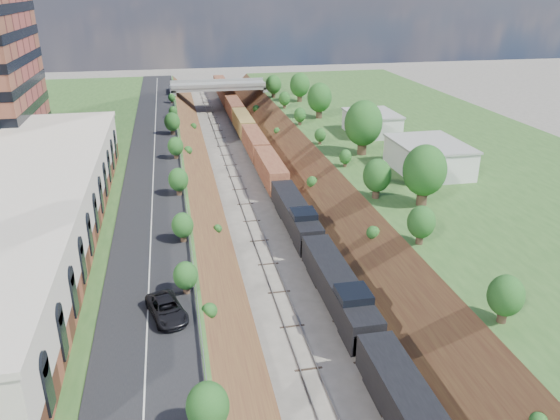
% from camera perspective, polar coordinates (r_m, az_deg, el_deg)
% --- Properties ---
extents(platform_left, '(44.00, 180.00, 5.00)m').
position_cam_1_polar(platform_left, '(84.92, -24.77, 1.40)').
color(platform_left, '#2E5422').
rests_on(platform_left, ground).
extents(platform_right, '(44.00, 180.00, 5.00)m').
position_cam_1_polar(platform_right, '(94.05, 18.09, 4.32)').
color(platform_right, '#2E5422').
rests_on(platform_right, ground).
extents(embankment_left, '(10.00, 180.00, 10.00)m').
position_cam_1_polar(embankment_left, '(83.26, -9.69, 0.99)').
color(embankment_left, brown).
rests_on(embankment_left, ground).
extents(embankment_right, '(10.00, 180.00, 10.00)m').
position_cam_1_polar(embankment_right, '(86.47, 5.02, 2.06)').
color(embankment_right, brown).
rests_on(embankment_right, ground).
extents(rail_left_track, '(1.58, 180.00, 0.18)m').
position_cam_1_polar(rail_left_track, '(83.79, -3.95, 1.47)').
color(rail_left_track, gray).
rests_on(rail_left_track, ground).
extents(rail_right_track, '(1.58, 180.00, 0.18)m').
position_cam_1_polar(rail_right_track, '(84.55, -0.46, 1.73)').
color(rail_right_track, gray).
rests_on(rail_right_track, ground).
extents(road, '(8.00, 180.00, 0.10)m').
position_cam_1_polar(road, '(81.62, -13.08, 4.04)').
color(road, black).
rests_on(road, platform_left).
extents(guardrail, '(0.10, 171.00, 0.70)m').
position_cam_1_polar(guardrail, '(81.22, -10.22, 4.56)').
color(guardrail, '#99999E').
rests_on(guardrail, platform_left).
extents(commercial_building, '(14.30, 62.30, 7.00)m').
position_cam_1_polar(commercial_building, '(61.68, -25.26, -0.25)').
color(commercial_building, brown).
rests_on(commercial_building, platform_left).
extents(overpass, '(24.50, 8.30, 7.40)m').
position_cam_1_polar(overpass, '(142.40, -6.39, 12.21)').
color(overpass, gray).
rests_on(overpass, ground).
extents(white_building_near, '(9.00, 12.00, 4.00)m').
position_cam_1_polar(white_building_near, '(81.65, 15.25, 5.28)').
color(white_building_near, silver).
rests_on(white_building_near, platform_right).
extents(white_building_far, '(8.00, 10.00, 3.60)m').
position_cam_1_polar(white_building_far, '(100.93, 9.55, 8.86)').
color(white_building_far, silver).
rests_on(white_building_far, platform_right).
extents(tree_right_large, '(5.25, 5.25, 7.61)m').
position_cam_1_polar(tree_right_large, '(67.91, 14.88, 3.98)').
color(tree_right_large, '#473323').
rests_on(tree_right_large, platform_right).
extents(tree_left_crest, '(2.45, 2.45, 3.55)m').
position_cam_1_polar(tree_left_crest, '(44.13, -9.09, -9.33)').
color(tree_left_crest, '#473323').
rests_on(tree_left_crest, platform_left).
extents(freight_train, '(3.01, 153.59, 4.55)m').
position_cam_1_polar(freight_train, '(101.49, -2.51, 6.77)').
color(freight_train, black).
rests_on(freight_train, ground).
extents(suv, '(3.81, 5.81, 1.49)m').
position_cam_1_polar(suv, '(45.72, -11.75, -10.09)').
color(suv, black).
rests_on(suv, road).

